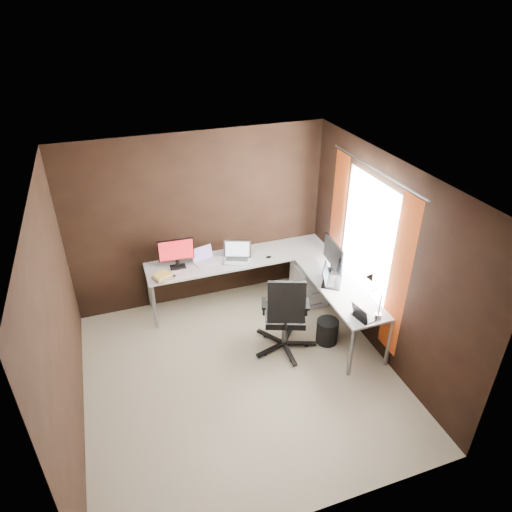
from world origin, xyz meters
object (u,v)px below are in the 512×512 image
Objects in this scene: drawer_pedestal at (309,283)px; book_stack at (162,277)px; laptop_black_big at (330,279)px; desk_lamp at (374,291)px; monitor_left at (176,252)px; wastebasket at (327,331)px; office_chair at (285,328)px; monitor_right at (333,255)px; laptop_white at (204,259)px; laptop_black_small at (362,315)px; laptop_silver at (237,256)px.

book_stack is at bearing 175.71° from drawer_pedestal.
laptop_black_big is 0.75× the size of desk_lamp.
wastebasket is at bearing -35.10° from monitor_left.
office_chair is (-0.83, 0.57, -0.75)m from desk_lamp.
wastebasket is (-0.25, 0.51, -0.92)m from desk_lamp.
monitor_right is 1.00m from wastebasket.
monitor_right is 1.35× the size of laptop_black_big.
laptop_white is (-1.56, 0.83, -0.22)m from monitor_right.
monitor_left is 2.11m from monitor_right.
monitor_right reaches higher than laptop_black_big.
laptop_black_big is at bearing -9.71° from laptop_black_small.
laptop_black_big is 0.87m from office_chair.
laptop_black_big is (-0.04, -0.64, 0.48)m from drawer_pedestal.
laptop_white is (0.38, 0.01, -0.19)m from monitor_left.
office_chair is (1.09, -1.26, -0.63)m from monitor_left.
monitor_left is 0.86× the size of desk_lamp.
monitor_left is at bearing 135.58° from desk_lamp.
laptop_black_big is 0.69m from wastebasket.
desk_lamp is at bearing -36.32° from book_stack.
drawer_pedestal is 1.24× the size of monitor_left.
wastebasket is at bearing 14.62° from office_chair.
laptop_silver reaches higher than book_stack.
monitor_left is 1.78m from office_chair.
drawer_pedestal is 1.82× the size of wastebasket.
book_stack is (-1.08, -0.15, -0.02)m from laptop_silver.
laptop_black_small is at bearing -75.00° from wastebasket.
office_chair is (-0.71, -0.23, -0.45)m from laptop_black_big.
desk_lamp reaches higher than laptop_silver.
office_chair is at bearing -46.02° from monitor_left.
laptop_white is 1.24× the size of laptop_black_small.
laptop_black_small reaches higher than wastebasket.
office_chair is at bearing 141.67° from laptop_black_big.
book_stack is at bearing 102.71° from laptop_black_big.
office_chair is at bearing -130.83° from drawer_pedestal.
laptop_black_big is (-0.14, -0.21, -0.21)m from monitor_right.
monitor_right is at bearing -43.30° from laptop_white.
monitor_right is 0.50× the size of office_chair.
laptop_silver is (0.83, -0.08, -0.18)m from monitor_left.
desk_lamp is (1.92, -1.83, 0.11)m from monitor_left.
desk_lamp reaches higher than office_chair.
monitor_right is 1.24× the size of laptop_silver.
laptop_black_small is at bearing -38.03° from laptop_silver.
wastebasket is (1.92, -1.08, -0.60)m from book_stack.
laptop_black_small is (-0.13, -1.01, -0.22)m from monitor_right.
book_stack is (-0.63, -0.24, -0.01)m from laptop_white.
laptop_black_small is (1.43, -1.83, -0.01)m from laptop_white.
laptop_black_small is (-0.03, -1.44, 0.47)m from drawer_pedestal.
laptop_white is 2.41m from desk_lamp.
laptop_black_small is (1.81, -1.83, -0.20)m from monitor_left.
laptop_white is (-1.46, 0.40, 0.48)m from drawer_pedestal.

